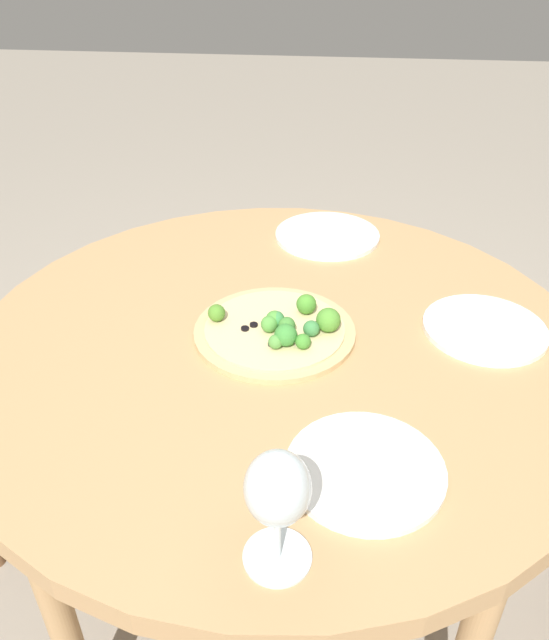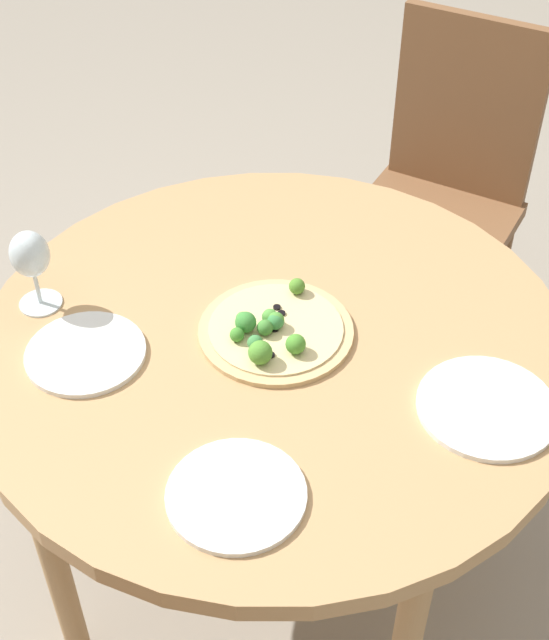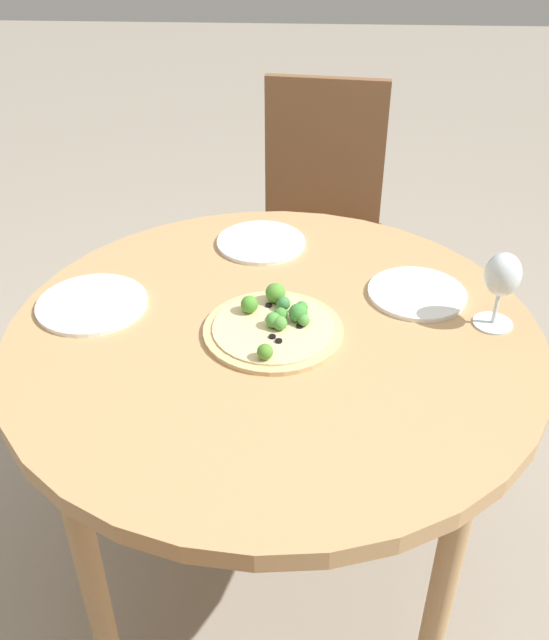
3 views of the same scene
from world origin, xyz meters
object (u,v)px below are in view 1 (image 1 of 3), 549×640
Objects in this scene: pizza at (279,329)px; plate_far at (327,235)px; wine_glass at (278,492)px; plate_side at (485,328)px; plate_near at (365,469)px.

plate_far is (0.39, -0.07, -0.01)m from pizza.
plate_side is (0.49, -0.31, -0.10)m from wine_glass.
wine_glass reaches higher than pizza.
plate_near is at bearing -154.06° from pizza.
pizza is at bearing 169.91° from plate_far.
wine_glass is 0.20m from plate_near.
wine_glass reaches higher than plate_near.
wine_glass is at bearing -174.33° from pizza.
wine_glass is 0.77× the size of plate_near.
pizza is at bearing 5.67° from wine_glass.
plate_near is 0.91× the size of plate_far.
plate_side is at bearing -31.19° from plate_near.
wine_glass is 0.70× the size of plate_far.
plate_far is 0.44m from plate_side.
wine_glass is 0.59m from plate_side.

